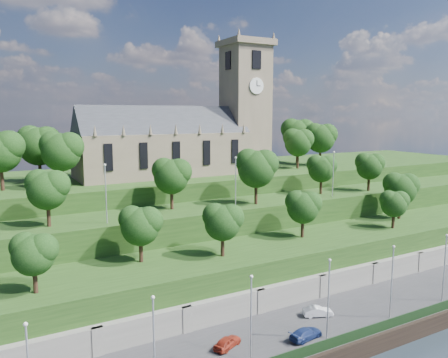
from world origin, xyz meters
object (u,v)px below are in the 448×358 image
church (187,135)px  car_left (227,342)px  car_right (306,333)px  car_middle (318,311)px

church → car_left: (-13.45, -39.94, -19.91)m
car_right → car_middle: bearing=-61.9°
church → car_right: (-4.97, -42.51, -19.92)m
car_middle → car_left: bearing=116.8°
car_left → car_middle: car_left is taller
car_left → church: bearing=-43.0°
car_left → car_right: (8.48, -2.57, -0.00)m
church → car_left: church is taller
car_left → car_right: size_ratio=0.86×
car_middle → church: bearing=22.2°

